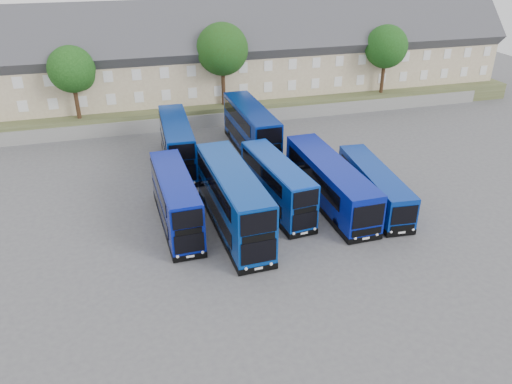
# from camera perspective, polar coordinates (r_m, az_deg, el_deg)

# --- Properties ---
(ground) EXTENTS (120.00, 120.00, 0.00)m
(ground) POSITION_cam_1_polar(r_m,az_deg,el_deg) (36.69, 2.12, -4.81)
(ground) COLOR #4D4D52
(ground) RESTS_ON ground
(retaining_wall) EXTENTS (70.00, 0.40, 1.50)m
(retaining_wall) POSITION_cam_1_polar(r_m,az_deg,el_deg) (57.53, -5.28, 8.16)
(retaining_wall) COLOR slate
(retaining_wall) RESTS_ON ground
(earth_bank) EXTENTS (80.00, 20.00, 2.00)m
(earth_bank) POSITION_cam_1_polar(r_m,az_deg,el_deg) (66.86, -7.00, 11.03)
(earth_bank) COLOR #434A29
(earth_bank) RESTS_ON ground
(terrace_row) EXTENTS (66.00, 10.40, 11.20)m
(terrace_row) POSITION_cam_1_polar(r_m,az_deg,el_deg) (62.90, -1.06, 15.46)
(terrace_row) COLOR tan
(terrace_row) RESTS_ON earth_bank
(dd_front_left) EXTENTS (2.63, 10.22, 4.03)m
(dd_front_left) POSITION_cam_1_polar(r_m,az_deg,el_deg) (37.31, -9.14, -1.07)
(dd_front_left) COLOR #071688
(dd_front_left) RESTS_ON ground
(dd_front_mid) EXTENTS (3.16, 11.88, 4.68)m
(dd_front_mid) POSITION_cam_1_polar(r_m,az_deg,el_deg) (36.20, -2.63, -1.08)
(dd_front_mid) COLOR navy
(dd_front_mid) RESTS_ON ground
(dd_front_right) EXTENTS (3.30, 10.14, 3.96)m
(dd_front_right) POSITION_cam_1_polar(r_m,az_deg,el_deg) (39.30, 2.37, 0.75)
(dd_front_right) COLOR #08339A
(dd_front_right) RESTS_ON ground
(dd_rear_left) EXTENTS (2.90, 10.85, 4.28)m
(dd_rear_left) POSITION_cam_1_polar(r_m,az_deg,el_deg) (47.44, -9.02, 5.44)
(dd_rear_left) COLOR navy
(dd_rear_left) RESTS_ON ground
(dd_rear_right) EXTENTS (2.90, 11.65, 4.61)m
(dd_rear_right) POSITION_cam_1_polar(r_m,az_deg,el_deg) (49.88, -0.58, 7.09)
(dd_rear_right) COLOR navy
(dd_rear_right) RESTS_ON ground
(coach_east_a) EXTENTS (2.94, 12.98, 3.54)m
(coach_east_a) POSITION_cam_1_polar(r_m,az_deg,el_deg) (40.57, 8.38, 1.03)
(coach_east_a) COLOR #07178D
(coach_east_a) RESTS_ON ground
(coach_east_b) EXTENTS (3.21, 10.97, 2.95)m
(coach_east_b) POSITION_cam_1_polar(r_m,az_deg,el_deg) (41.28, 13.32, 0.59)
(coach_east_b) COLOR navy
(coach_east_b) RESTS_ON ground
(tree_west) EXTENTS (4.80, 4.80, 7.65)m
(tree_west) POSITION_cam_1_polar(r_m,az_deg,el_deg) (56.14, -20.17, 12.87)
(tree_west) COLOR #382314
(tree_west) RESTS_ON earth_bank
(tree_mid) EXTENTS (5.76, 5.76, 9.18)m
(tree_mid) POSITION_cam_1_polar(r_m,az_deg,el_deg) (57.53, -3.75, 15.78)
(tree_mid) COLOR #382314
(tree_mid) RESTS_ON earth_bank
(tree_east) EXTENTS (5.12, 5.12, 8.16)m
(tree_east) POSITION_cam_1_polar(r_m,az_deg,el_deg) (64.42, 14.70, 15.62)
(tree_east) COLOR #382314
(tree_east) RESTS_ON earth_bank
(tree_far) EXTENTS (5.44, 5.44, 8.67)m
(tree_far) POSITION_cam_1_polar(r_m,az_deg,el_deg) (73.31, 16.23, 17.04)
(tree_far) COLOR #382314
(tree_far) RESTS_ON earth_bank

